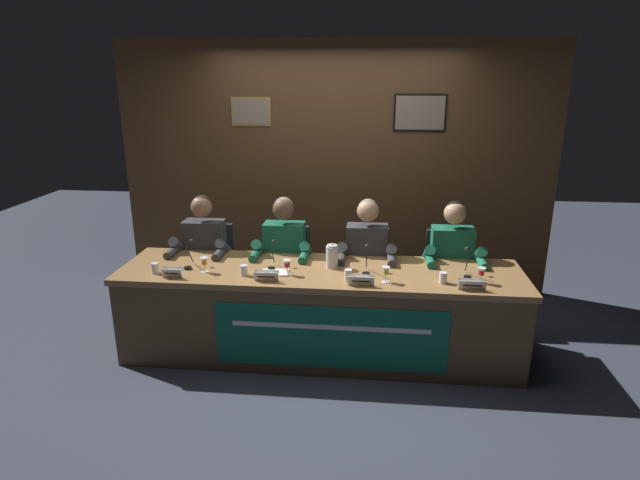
{
  "coord_description": "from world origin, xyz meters",
  "views": [
    {
      "loc": [
        0.4,
        -3.94,
        2.24
      ],
      "look_at": [
        0.0,
        0.0,
        0.99
      ],
      "focal_mm": 29.34,
      "sensor_mm": 36.0,
      "label": 1
    }
  ],
  "objects_px": {
    "nameplate_far_right": "(472,285)",
    "water_cup_far_right": "(443,278)",
    "panelist_far_left": "(202,253)",
    "water_cup_far_left": "(155,269)",
    "juice_glass_center_left": "(287,264)",
    "document_stack_center_left": "(275,273)",
    "juice_glass_center_right": "(386,272)",
    "panelist_center_right": "(366,258)",
    "nameplate_far_left": "(172,273)",
    "nameplate_center_right": "(361,280)",
    "conference_table": "(319,302)",
    "microphone_far_right": "(467,268)",
    "chair_center_left": "(287,276)",
    "microphone_center_left": "(272,259)",
    "chair_far_left": "(211,273)",
    "microphone_center_right": "(366,264)",
    "water_pitcher_central": "(332,256)",
    "microphone_far_left": "(189,259)",
    "panelist_center_left": "(283,256)",
    "water_cup_center_left": "(244,271)",
    "panelist_far_right": "(452,261)",
    "nameplate_center_left": "(266,276)",
    "chair_center_right": "(366,279)",
    "water_cup_center_right": "(348,275)",
    "juice_glass_far_right": "(481,272)",
    "juice_glass_far_left": "(204,262)",
    "chair_far_right": "(447,282)"
  },
  "relations": [
    {
      "from": "water_cup_far_left",
      "to": "water_pitcher_central",
      "type": "bearing_deg",
      "value": 11.38
    },
    {
      "from": "water_cup_center_left",
      "to": "nameplate_far_right",
      "type": "distance_m",
      "value": 1.73
    },
    {
      "from": "chair_center_right",
      "to": "nameplate_far_right",
      "type": "bearing_deg",
      "value": -48.96
    },
    {
      "from": "juice_glass_center_left",
      "to": "panelist_far_right",
      "type": "height_order",
      "value": "panelist_far_right"
    },
    {
      "from": "chair_center_right",
      "to": "microphone_far_right",
      "type": "xyz_separation_m",
      "value": [
        0.79,
        -0.63,
        0.38
      ]
    },
    {
      "from": "water_cup_far_left",
      "to": "panelist_center_right",
      "type": "bearing_deg",
      "value": 20.14
    },
    {
      "from": "panelist_far_right",
      "to": "microphone_far_right",
      "type": "height_order",
      "value": "panelist_far_right"
    },
    {
      "from": "water_cup_center_left",
      "to": "document_stack_center_left",
      "type": "relative_size",
      "value": 0.38
    },
    {
      "from": "juice_glass_center_left",
      "to": "microphone_center_right",
      "type": "distance_m",
      "value": 0.63
    },
    {
      "from": "nameplate_far_left",
      "to": "nameplate_center_right",
      "type": "height_order",
      "value": "same"
    },
    {
      "from": "water_cup_far_left",
      "to": "juice_glass_center_right",
      "type": "bearing_deg",
      "value": -0.09
    },
    {
      "from": "panelist_far_left",
      "to": "water_cup_far_left",
      "type": "xyz_separation_m",
      "value": [
        -0.18,
        -0.61,
        0.07
      ]
    },
    {
      "from": "water_cup_far_left",
      "to": "water_pitcher_central",
      "type": "height_order",
      "value": "water_pitcher_central"
    },
    {
      "from": "panelist_center_right",
      "to": "microphone_center_right",
      "type": "height_order",
      "value": "panelist_center_right"
    },
    {
      "from": "nameplate_far_left",
      "to": "panelist_center_left",
      "type": "bearing_deg",
      "value": 42.21
    },
    {
      "from": "microphone_center_left",
      "to": "chair_center_left",
      "type": "bearing_deg",
      "value": 88.03
    },
    {
      "from": "microphone_far_left",
      "to": "chair_far_right",
      "type": "height_order",
      "value": "microphone_far_left"
    },
    {
      "from": "nameplate_far_right",
      "to": "water_cup_far_left",
      "type": "bearing_deg",
      "value": 177.99
    },
    {
      "from": "conference_table",
      "to": "microphone_far_right",
      "type": "xyz_separation_m",
      "value": [
        1.15,
        0.07,
        0.31
      ]
    },
    {
      "from": "water_pitcher_central",
      "to": "document_stack_center_left",
      "type": "distance_m",
      "value": 0.48
    },
    {
      "from": "water_cup_far_left",
      "to": "chair_far_right",
      "type": "distance_m",
      "value": 2.56
    },
    {
      "from": "panelist_far_left",
      "to": "nameplate_far_right",
      "type": "relative_size",
      "value": 6.18
    },
    {
      "from": "juice_glass_center_left",
      "to": "document_stack_center_left",
      "type": "height_order",
      "value": "juice_glass_center_left"
    },
    {
      "from": "microphone_center_left",
      "to": "juice_glass_far_right",
      "type": "relative_size",
      "value": 1.74
    },
    {
      "from": "panelist_far_left",
      "to": "juice_glass_center_right",
      "type": "bearing_deg",
      "value": -20.56
    },
    {
      "from": "juice_glass_far_left",
      "to": "panelist_far_left",
      "type": "bearing_deg",
      "value": 110.15
    },
    {
      "from": "nameplate_far_left",
      "to": "panelist_center_right",
      "type": "bearing_deg",
      "value": 24.59
    },
    {
      "from": "conference_table",
      "to": "panelist_center_left",
      "type": "distance_m",
      "value": 0.66
    },
    {
      "from": "water_cup_far_left",
      "to": "microphone_far_left",
      "type": "height_order",
      "value": "microphone_far_left"
    },
    {
      "from": "panelist_center_left",
      "to": "nameplate_far_right",
      "type": "bearing_deg",
      "value": -24.6
    },
    {
      "from": "juice_glass_far_left",
      "to": "microphone_center_right",
      "type": "distance_m",
      "value": 1.29
    },
    {
      "from": "panelist_far_left",
      "to": "panelist_center_right",
      "type": "bearing_deg",
      "value": 0.0
    },
    {
      "from": "nameplate_far_right",
      "to": "panelist_far_left",
      "type": "bearing_deg",
      "value": 162.89
    },
    {
      "from": "water_cup_center_left",
      "to": "water_cup_far_right",
      "type": "xyz_separation_m",
      "value": [
        1.53,
        -0.0,
        0.0
      ]
    },
    {
      "from": "conference_table",
      "to": "juice_glass_far_left",
      "type": "xyz_separation_m",
      "value": [
        -0.91,
        -0.04,
        0.32
      ]
    },
    {
      "from": "panelist_far_left",
      "to": "microphone_far_left",
      "type": "distance_m",
      "value": 0.46
    },
    {
      "from": "document_stack_center_left",
      "to": "juice_glass_center_right",
      "type": "bearing_deg",
      "value": -6.57
    },
    {
      "from": "water_cup_center_right",
      "to": "chair_far_right",
      "type": "height_order",
      "value": "chair_far_right"
    },
    {
      "from": "juice_glass_center_right",
      "to": "water_cup_center_right",
      "type": "relative_size",
      "value": 1.46
    },
    {
      "from": "water_cup_far_left",
      "to": "chair_center_left",
      "type": "relative_size",
      "value": 0.09
    },
    {
      "from": "nameplate_far_right",
      "to": "water_cup_far_right",
      "type": "xyz_separation_m",
      "value": [
        -0.19,
        0.11,
        -0.0
      ]
    },
    {
      "from": "juice_glass_center_right",
      "to": "panelist_far_right",
      "type": "height_order",
      "value": "panelist_far_right"
    },
    {
      "from": "nameplate_far_left",
      "to": "chair_center_left",
      "type": "height_order",
      "value": "chair_center_left"
    },
    {
      "from": "nameplate_center_left",
      "to": "juice_glass_center_left",
      "type": "distance_m",
      "value": 0.2
    },
    {
      "from": "chair_far_left",
      "to": "microphone_center_right",
      "type": "bearing_deg",
      "value": -23.17
    },
    {
      "from": "document_stack_center_left",
      "to": "juice_glass_center_left",
      "type": "bearing_deg",
      "value": -12.3
    },
    {
      "from": "juice_glass_center_left",
      "to": "juice_glass_center_right",
      "type": "xyz_separation_m",
      "value": [
        0.77,
        -0.08,
        0.0
      ]
    },
    {
      "from": "chair_center_left",
      "to": "microphone_center_left",
      "type": "relative_size",
      "value": 4.17
    },
    {
      "from": "water_cup_far_right",
      "to": "document_stack_center_left",
      "type": "height_order",
      "value": "water_cup_far_right"
    },
    {
      "from": "chair_far_left",
      "to": "microphone_far_left",
      "type": "relative_size",
      "value": 4.17
    }
  ]
}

